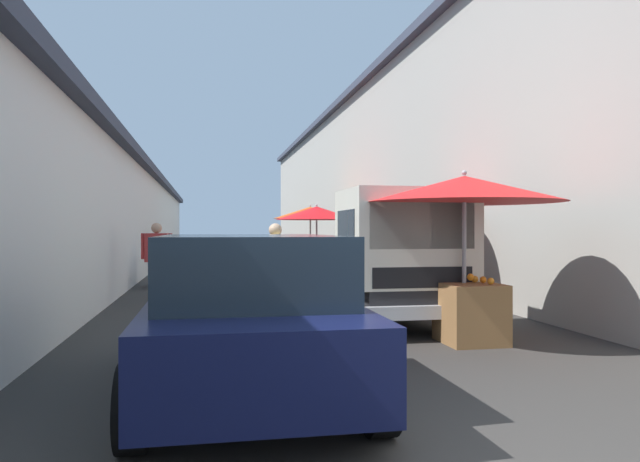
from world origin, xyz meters
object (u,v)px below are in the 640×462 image
at_px(hatchback_car, 247,313).
at_px(vendor_in_shade, 275,265).
at_px(fruit_stall_mid_lane, 317,218).
at_px(parked_scooter, 157,269).
at_px(delivery_truck, 391,259).
at_px(fruit_stall_near_right, 465,210).
at_px(fruit_stall_near_left, 403,213).
at_px(fruit_stall_far_left, 310,218).
at_px(plastic_stool, 196,271).
at_px(vendor_by_crates, 157,255).

distance_m(hatchback_car, vendor_in_shade, 4.39).
distance_m(fruit_stall_mid_lane, vendor_in_shade, 9.35).
distance_m(fruit_stall_mid_lane, parked_scooter, 5.61).
height_order(hatchback_car, delivery_truck, delivery_truck).
relative_size(fruit_stall_near_right, vendor_in_shade, 1.64).
bearing_deg(fruit_stall_mid_lane, fruit_stall_near_left, -177.51).
bearing_deg(fruit_stall_near_right, fruit_stall_near_left, -6.22).
relative_size(delivery_truck, parked_scooter, 2.91).
relative_size(fruit_stall_far_left, hatchback_car, 0.69).
bearing_deg(plastic_stool, vendor_by_crates, 169.06).
relative_size(fruit_stall_far_left, vendor_by_crates, 1.66).
relative_size(fruit_stall_far_left, delivery_truck, 0.55).
xyz_separation_m(fruit_stall_near_left, vendor_by_crates, (1.79, 4.84, -0.87)).
bearing_deg(plastic_stool, parked_scooter, 128.08).
relative_size(fruit_stall_far_left, parked_scooter, 1.61).
height_order(fruit_stall_near_left, vendor_in_shade, fruit_stall_near_left).
relative_size(vendor_in_shade, plastic_stool, 3.68).
xyz_separation_m(fruit_stall_near_right, parked_scooter, (8.74, 4.67, -1.31)).
distance_m(fruit_stall_far_left, vendor_by_crates, 9.81).
bearing_deg(vendor_by_crates, delivery_truck, -136.09).
xyz_separation_m(fruit_stall_far_left, plastic_stool, (-4.60, 4.01, -1.58)).
bearing_deg(delivery_truck, vendor_in_shade, 65.48).
distance_m(fruit_stall_near_right, fruit_stall_near_left, 3.83).
distance_m(delivery_truck, vendor_in_shade, 1.91).
xyz_separation_m(fruit_stall_mid_lane, vendor_by_crates, (-5.75, 4.51, -0.90)).
xyz_separation_m(fruit_stall_near_left, fruit_stall_far_left, (10.32, 0.08, 0.09)).
xyz_separation_m(fruit_stall_near_left, plastic_stool, (5.72, 4.08, -1.49)).
xyz_separation_m(fruit_stall_near_left, parked_scooter, (4.94, 5.09, -1.37)).
xyz_separation_m(fruit_stall_mid_lane, plastic_stool, (-1.82, 3.75, -1.52)).
bearing_deg(vendor_by_crates, fruit_stall_near_left, -110.33).
relative_size(vendor_in_shade, parked_scooter, 0.95).
bearing_deg(delivery_truck, hatchback_car, 144.97).
bearing_deg(fruit_stall_near_left, plastic_stool, 35.49).
bearing_deg(vendor_in_shade, delivery_truck, -114.52).
bearing_deg(hatchback_car, vendor_by_crates, 10.52).
height_order(fruit_stall_near_left, hatchback_car, fruit_stall_near_left).
xyz_separation_m(vendor_in_shade, parked_scooter, (6.39, 2.40, -0.47)).
height_order(fruit_stall_near_right, vendor_by_crates, fruit_stall_near_right).
relative_size(fruit_stall_mid_lane, delivery_truck, 0.54).
height_order(fruit_stall_near_right, plastic_stool, fruit_stall_near_right).
distance_m(vendor_by_crates, plastic_stool, 4.05).
relative_size(hatchback_car, parked_scooter, 2.31).
bearing_deg(fruit_stall_near_right, delivery_truck, 19.17).
bearing_deg(hatchback_car, parked_scooter, 8.77).
bearing_deg(fruit_stall_near_left, vendor_in_shade, 118.38).
relative_size(fruit_stall_near_right, fruit_stall_near_left, 1.04).
relative_size(fruit_stall_mid_lane, plastic_stool, 6.09).
relative_size(fruit_stall_near_left, plastic_stool, 5.82).
relative_size(fruit_stall_far_left, vendor_in_shade, 1.70).
xyz_separation_m(delivery_truck, parked_scooter, (7.18, 4.13, -0.59)).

